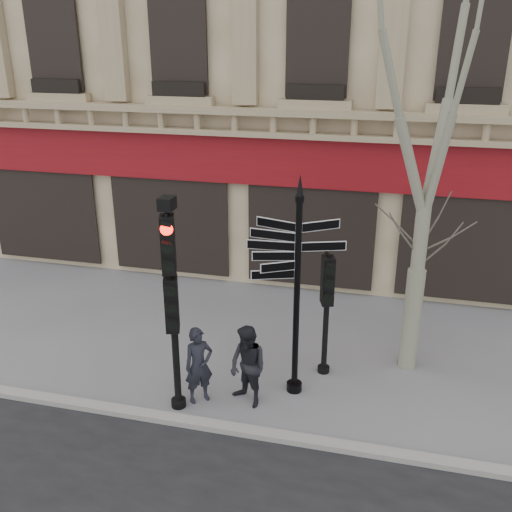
# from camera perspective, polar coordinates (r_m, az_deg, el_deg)

# --- Properties ---
(ground) EXTENTS (80.00, 80.00, 0.00)m
(ground) POSITION_cam_1_polar(r_m,az_deg,el_deg) (11.73, 1.47, -13.30)
(ground) COLOR slate
(ground) RESTS_ON ground
(kerb) EXTENTS (80.00, 0.25, 0.12)m
(kerb) POSITION_cam_1_polar(r_m,az_deg,el_deg) (10.60, -0.23, -17.23)
(kerb) COLOR gray
(kerb) RESTS_ON ground
(fingerpost) EXTENTS (2.11, 2.11, 4.42)m
(fingerpost) POSITION_cam_1_polar(r_m,az_deg,el_deg) (10.37, 4.23, 0.37)
(fingerpost) COLOR black
(fingerpost) RESTS_ON ground
(traffic_signal_main) EXTENTS (0.54, 0.46, 4.15)m
(traffic_signal_main) POSITION_cam_1_polar(r_m,az_deg,el_deg) (10.10, -8.45, -2.52)
(traffic_signal_main) COLOR black
(traffic_signal_main) RESTS_ON ground
(traffic_signal_secondary) EXTENTS (0.52, 0.43, 2.63)m
(traffic_signal_secondary) POSITION_cam_1_polar(r_m,az_deg,el_deg) (11.49, 7.14, -3.70)
(traffic_signal_secondary) COLOR black
(traffic_signal_secondary) RESTS_ON ground
(plane_tree) EXTENTS (3.26, 3.26, 8.67)m
(plane_tree) POSITION_cam_1_polar(r_m,az_deg,el_deg) (11.04, 17.90, 17.37)
(plane_tree) COLOR gray
(plane_tree) RESTS_ON ground
(pedestrian_a) EXTENTS (0.67, 0.65, 1.55)m
(pedestrian_a) POSITION_cam_1_polar(r_m,az_deg,el_deg) (11.10, -5.74, -10.82)
(pedestrian_a) COLOR black
(pedestrian_a) RESTS_ON ground
(pedestrian_b) EXTENTS (1.00, 0.95, 1.64)m
(pedestrian_b) POSITION_cam_1_polar(r_m,az_deg,el_deg) (10.93, -0.82, -11.00)
(pedestrian_b) COLOR black
(pedestrian_b) RESTS_ON ground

